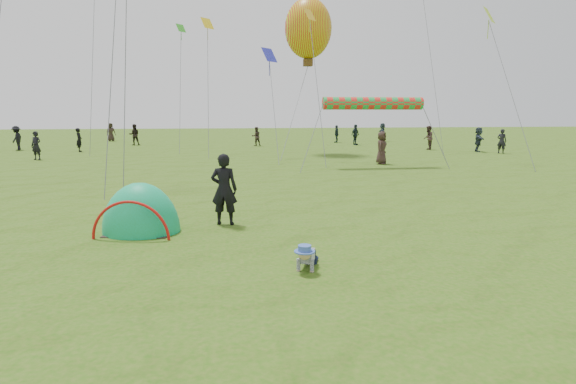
{
  "coord_description": "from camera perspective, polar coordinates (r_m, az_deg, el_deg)",
  "views": [
    {
      "loc": [
        -0.99,
        -7.91,
        2.87
      ],
      "look_at": [
        0.43,
        2.36,
        1.0
      ],
      "focal_mm": 28.0,
      "sensor_mm": 36.0,
      "label": 1
    }
  ],
  "objects": [
    {
      "name": "popup_tent",
      "position": [
        11.46,
        -18.07,
        -4.8
      ],
      "size": [
        2.09,
        1.83,
        2.39
      ],
      "primitive_type": "ellipsoid",
      "rotation": [
        0.0,
        0.0,
        -0.18
      ],
      "color": "#149848",
      "rests_on": "ground"
    },
    {
      "name": "diamond_kite_7",
      "position": [
        28.39,
        2.77,
        21.6
      ],
      "size": [
        0.84,
        0.84,
        0.69
      ],
      "primitive_type": "plane",
      "rotation": [
        1.05,
        0.0,
        0.79
      ],
      "color": "gold"
    },
    {
      "name": "rainbow_tube_kite",
      "position": [
        23.86,
        10.75,
        11.0
      ],
      "size": [
        5.23,
        0.64,
        0.64
      ],
      "primitive_type": "cylinder",
      "rotation": [
        0.0,
        1.57,
        0.0
      ],
      "color": "red"
    },
    {
      "name": "crowd_person_1",
      "position": [
        37.97,
        -4.07,
        7.06
      ],
      "size": [
        0.9,
        0.78,
        1.58
      ],
      "primitive_type": "imported",
      "rotation": [
        0.0,
        0.0,
        3.41
      ],
      "color": "#362925",
      "rests_on": "ground"
    },
    {
      "name": "balloon_kite",
      "position": [
        31.94,
        2.58,
        19.61
      ],
      "size": [
        3.15,
        3.15,
        4.41
      ],
      "primitive_type": null,
      "color": "#C4D508"
    },
    {
      "name": "crowd_person_11",
      "position": [
        35.07,
        23.02,
        6.16
      ],
      "size": [
        1.08,
        1.7,
        1.75
      ],
      "primitive_type": "imported",
      "rotation": [
        0.0,
        0.0,
        1.19
      ],
      "color": "#28333E",
      "rests_on": "ground"
    },
    {
      "name": "diamond_kite_1",
      "position": [
        33.55,
        -10.21,
        20.33
      ],
      "size": [
        0.93,
        0.93,
        0.76
      ],
      "primitive_type": "plane",
      "rotation": [
        1.05,
        0.0,
        0.79
      ],
      "color": "yellow"
    },
    {
      "name": "crowd_person_0",
      "position": [
        35.65,
        -24.99,
        6.02
      ],
      "size": [
        0.57,
        0.71,
        1.69
      ],
      "primitive_type": "imported",
      "rotation": [
        0.0,
        0.0,
        1.89
      ],
      "color": "black",
      "rests_on": "ground"
    },
    {
      "name": "standing_adult",
      "position": [
        11.51,
        -8.12,
        0.34
      ],
      "size": [
        0.74,
        0.55,
        1.83
      ],
      "primitive_type": "imported",
      "rotation": [
        0.0,
        0.0,
        2.95
      ],
      "color": "black",
      "rests_on": "ground"
    },
    {
      "name": "crowd_person_2",
      "position": [
        39.34,
        8.53,
        7.21
      ],
      "size": [
        1.06,
        1.0,
        1.76
      ],
      "primitive_type": "imported",
      "rotation": [
        0.0,
        0.0,
        0.71
      ],
      "color": "#1C2A2F",
      "rests_on": "ground"
    },
    {
      "name": "crowd_person_7",
      "position": [
        40.89,
        -18.93,
        6.9
      ],
      "size": [
        1.0,
        0.85,
        1.78
      ],
      "primitive_type": "imported",
      "rotation": [
        0.0,
        0.0,
        3.37
      ],
      "color": "black",
      "rests_on": "ground"
    },
    {
      "name": "crowd_person_9",
      "position": [
        39.05,
        -31.19,
        5.87
      ],
      "size": [
        0.67,
        1.16,
        1.8
      ],
      "primitive_type": "imported",
      "rotation": [
        0.0,
        0.0,
        4.72
      ],
      "color": "black",
      "rests_on": "ground"
    },
    {
      "name": "diamond_kite_9",
      "position": [
        36.95,
        -13.45,
        19.6
      ],
      "size": [
        0.75,
        0.75,
        0.61
      ],
      "primitive_type": "plane",
      "rotation": [
        1.05,
        0.0,
        0.79
      ],
      "color": "green"
    },
    {
      "name": "ground",
      "position": [
        8.47,
        -0.71,
        -9.58
      ],
      "size": [
        140.0,
        140.0,
        0.0
      ],
      "primitive_type": "plane",
      "color": "#255B0C"
    },
    {
      "name": "crowd_person_10",
      "position": [
        25.22,
        11.8,
        5.51
      ],
      "size": [
        0.95,
        1.04,
        1.78
      ],
      "primitive_type": "imported",
      "rotation": [
        0.0,
        0.0,
        1.0
      ],
      "color": "#362521",
      "rests_on": "ground"
    },
    {
      "name": "diamond_kite_8",
      "position": [
        29.02,
        24.19,
        19.82
      ],
      "size": [
        1.08,
        1.08,
        0.88
      ],
      "primitive_type": "plane",
      "rotation": [
        1.05,
        0.0,
        0.79
      ],
      "color": "#B2D829"
    },
    {
      "name": "crowd_person_4",
      "position": [
        47.21,
        -21.57,
        7.1
      ],
      "size": [
        1.02,
        0.91,
        1.75
      ],
      "primitive_type": "imported",
      "rotation": [
        0.0,
        0.0,
        0.53
      ],
      "color": "#2E221D",
      "rests_on": "ground"
    },
    {
      "name": "crowd_person_8",
      "position": [
        42.18,
        6.19,
        7.35
      ],
      "size": [
        0.77,
        1.01,
        1.6
      ],
      "primitive_type": "imported",
      "rotation": [
        0.0,
        0.0,
        4.25
      ],
      "color": "#1A282E",
      "rests_on": "ground"
    },
    {
      "name": "crawling_toddler",
      "position": [
        8.32,
        2.38,
        -8.05
      ],
      "size": [
        0.7,
        0.81,
        0.53
      ],
      "primitive_type": null,
      "rotation": [
        0.0,
        0.0,
        -0.37
      ],
      "color": "black",
      "rests_on": "ground"
    },
    {
      "name": "crowd_person_5",
      "position": [
        44.2,
        11.88,
        7.43
      ],
      "size": [
        0.88,
        1.71,
        1.76
      ],
      "primitive_type": "imported",
      "rotation": [
        0.0,
        0.0,
        4.48
      ],
      "color": "#28343C",
      "rests_on": "ground"
    },
    {
      "name": "crowd_person_12",
      "position": [
        30.83,
        -29.34,
        5.17
      ],
      "size": [
        0.72,
        0.59,
        1.7
      ],
      "primitive_type": "imported",
      "rotation": [
        0.0,
        0.0,
        5.95
      ],
      "color": "black",
      "rests_on": "ground"
    },
    {
      "name": "crowd_person_13",
      "position": [
        35.65,
        17.36,
        6.59
      ],
      "size": [
        1.05,
        1.1,
        1.79
      ],
      "primitive_type": "imported",
      "rotation": [
        0.0,
        0.0,
        4.13
      ],
      "color": "#3D2A27",
      "rests_on": "ground"
    },
    {
      "name": "crowd_person_6",
      "position": [
        34.32,
        25.5,
        5.84
      ],
      "size": [
        0.7,
        0.73,
        1.68
      ],
      "primitive_type": "imported",
      "rotation": [
        0.0,
        0.0,
        2.28
      ],
      "color": "black",
      "rests_on": "ground"
    },
    {
      "name": "diamond_kite_4",
      "position": [
        29.27,
        -2.39,
        17.0
      ],
      "size": [
        1.07,
        1.07,
        0.88
      ],
      "primitive_type": "plane",
      "rotation": [
        1.05,
        0.0,
        0.79
      ],
      "color": "#2A2CBE"
    }
  ]
}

